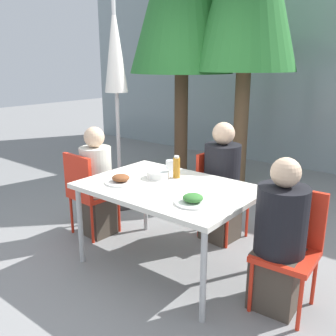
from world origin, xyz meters
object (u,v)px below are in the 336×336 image
Objects in this scene: person_right at (280,240)px; chair_left at (87,189)px; closed_umbrella at (116,65)px; person_far at (221,186)px; drinking_cup at (170,165)px; salad_bowl at (158,174)px; chair_right at (290,241)px; bottle at (177,167)px; chair_far at (218,188)px; person_left at (97,185)px.

chair_left is at bearing -0.86° from person_right.
person_far is at bearing 0.12° from closed_umbrella.
person_far is (1.07, 0.76, 0.05)m from chair_left.
salad_bowl is at bearing -74.28° from drinking_cup.
person_right reaches higher than chair_right.
person_far is 0.55m from drinking_cup.
closed_umbrella is 12.03× the size of bottle.
chair_far is 0.11m from person_far.
closed_umbrella is 1.59m from bottle.
chair_left is at bearing -44.75° from chair_far.
salad_bowl is at bearing -18.17° from person_far.
bottle is 2.11× the size of drinking_cup.
chair_left is 1.01m from bottle.
chair_left is 0.36× the size of closed_umbrella.
drinking_cup is (-1.22, 0.32, 0.26)m from person_right.
person_left is 1.38m from closed_umbrella.
drinking_cup is 0.47× the size of salad_bowl.
person_far is 0.71m from salad_bowl.
closed_umbrella is (-1.40, -0.00, 1.11)m from person_far.
chair_right is (1.93, 0.09, -0.03)m from person_left.
drinking_cup is (0.67, 0.33, 0.25)m from person_left.
drinking_cup is (-0.35, -0.36, 0.23)m from person_far.
chair_left is at bearing 1.48° from chair_right.
chair_far is at bearing 40.91° from person_left.
closed_umbrella reaches higher than drinking_cup.
chair_left is 2.00m from chair_right.
bottle is (0.86, 0.17, 0.30)m from person_left.
bottle reaches higher than chair_left.
closed_umbrella reaches higher than chair_left.
chair_right is 1.18m from chair_far.
chair_right is at bearing -121.86° from person_right.
closed_umbrella is at bearing -17.67° from chair_right.
bottle is (1.25, -0.51, -0.84)m from closed_umbrella.
chair_far is at bearing 42.16° from chair_left.
person_right is at bearing 58.19° from person_far.
bottle reaches higher than salad_bowl.
person_right is 1.17m from salad_bowl.
closed_umbrella is (-0.38, 0.68, 1.14)m from person_left.
chair_left is 0.88m from drinking_cup.
person_left is (0.05, 0.08, 0.03)m from chair_left.
person_left is at bearing -174.92° from salad_bowl.
chair_right is 9.24× the size of drinking_cup.
person_right is (1.94, 0.09, 0.02)m from chair_left.
bottle is at bearing -12.41° from person_right.
closed_umbrella is at bearing -19.89° from person_right.
drinking_cup is at bearing -38.50° from person_far.
bottle is at bearing 14.09° from person_left.
person_right is at bearing -16.42° from closed_umbrella.
person_far reaches higher than salad_bowl.
chair_right is 2.66m from closed_umbrella.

